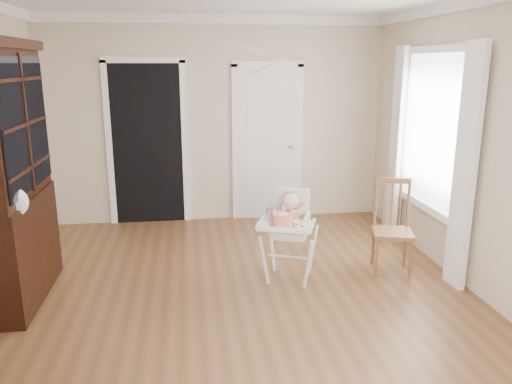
{
  "coord_description": "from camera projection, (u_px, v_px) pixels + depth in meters",
  "views": [
    {
      "loc": [
        -0.38,
        -4.17,
        2.1
      ],
      "look_at": [
        0.24,
        0.28,
        0.94
      ],
      "focal_mm": 35.0,
      "sensor_mm": 36.0,
      "label": 1
    }
  ],
  "objects": [
    {
      "name": "floor",
      "position": [
        235.0,
        299.0,
        4.57
      ],
      "size": [
        5.0,
        5.0,
        0.0
      ],
      "primitive_type": "plane",
      "color": "brown",
      "rests_on": "ground"
    },
    {
      "name": "wall_back",
      "position": [
        215.0,
        121.0,
        6.63
      ],
      "size": [
        4.5,
        0.0,
        4.5
      ],
      "primitive_type": "plane",
      "rotation": [
        1.57,
        0.0,
        0.0
      ],
      "color": "beige",
      "rests_on": "floor"
    },
    {
      "name": "wall_right",
      "position": [
        479.0,
        148.0,
        4.54
      ],
      "size": [
        0.0,
        5.0,
        5.0
      ],
      "primitive_type": "plane",
      "rotation": [
        1.57,
        0.0,
        -1.57
      ],
      "color": "beige",
      "rests_on": "floor"
    },
    {
      "name": "doorway",
      "position": [
        147.0,
        141.0,
        6.56
      ],
      "size": [
        1.06,
        0.05,
        2.22
      ],
      "color": "black",
      "rests_on": "wall_back"
    },
    {
      "name": "closet_door",
      "position": [
        267.0,
        145.0,
        6.78
      ],
      "size": [
        0.96,
        0.09,
        2.13
      ],
      "color": "white",
      "rests_on": "wall_back"
    },
    {
      "name": "window_right",
      "position": [
        429.0,
        142.0,
        5.31
      ],
      "size": [
        0.13,
        1.84,
        2.3
      ],
      "color": "white",
      "rests_on": "wall_right"
    },
    {
      "name": "high_chair",
      "position": [
        290.0,
        225.0,
        4.87
      ],
      "size": [
        0.71,
        0.79,
        0.92
      ],
      "rotation": [
        0.0,
        0.0,
        -0.36
      ],
      "color": "white",
      "rests_on": "floor"
    },
    {
      "name": "baby",
      "position": [
        290.0,
        213.0,
        4.86
      ],
      "size": [
        0.24,
        0.24,
        0.38
      ],
      "rotation": [
        0.0,
        0.0,
        -0.36
      ],
      "color": "beige",
      "rests_on": "high_chair"
    },
    {
      "name": "cake",
      "position": [
        282.0,
        220.0,
        4.61
      ],
      "size": [
        0.24,
        0.24,
        0.11
      ],
      "color": "silver",
      "rests_on": "high_chair"
    },
    {
      "name": "sippy_cup",
      "position": [
        270.0,
        213.0,
        4.74
      ],
      "size": [
        0.07,
        0.07,
        0.18
      ],
      "rotation": [
        0.0,
        0.0,
        -0.36
      ],
      "color": "pink",
      "rests_on": "high_chair"
    },
    {
      "name": "china_cabinet",
      "position": [
        1.0,
        176.0,
        4.31
      ],
      "size": [
        0.61,
        1.36,
        2.3
      ],
      "color": "black",
      "rests_on": "floor"
    },
    {
      "name": "dining_chair",
      "position": [
        392.0,
        229.0,
        5.11
      ],
      "size": [
        0.48,
        0.48,
        0.95
      ],
      "rotation": [
        0.0,
        0.0,
        -0.27
      ],
      "color": "brown",
      "rests_on": "floor"
    },
    {
      "name": "streamer",
      "position": [
        243.0,
        46.0,
        5.31
      ],
      "size": [
        0.39,
        0.34,
        0.15
      ],
      "primitive_type": null,
      "rotation": [
        0.26,
        0.0,
        0.85
      ],
      "color": "#FC92CF",
      "rests_on": "ceiling"
    }
  ]
}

